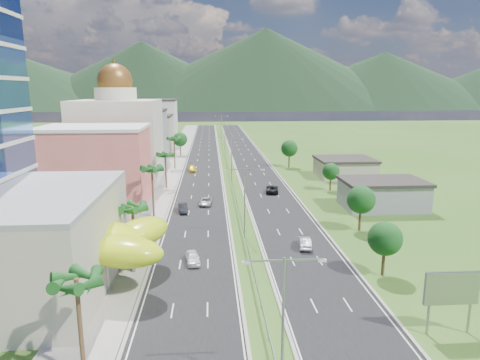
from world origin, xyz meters
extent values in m
plane|color=#2D5119|center=(0.00, 0.00, 0.00)|extent=(500.00, 500.00, 0.00)
cube|color=black|center=(-7.50, 90.00, 0.02)|extent=(11.00, 260.00, 0.04)
cube|color=black|center=(7.50, 90.00, 0.02)|extent=(11.00, 260.00, 0.04)
cube|color=gray|center=(-17.00, 90.00, 0.06)|extent=(7.00, 260.00, 0.12)
cube|color=gray|center=(0.00, 72.00, 0.62)|extent=(0.08, 216.00, 0.28)
cube|color=gray|center=(0.00, 174.00, 0.35)|extent=(0.10, 0.12, 0.70)
cylinder|color=gray|center=(0.00, -25.00, 5.50)|extent=(0.20, 0.20, 11.00)
cube|color=gray|center=(-1.44, -25.00, 10.80)|extent=(2.88, 0.12, 0.12)
cube|color=gray|center=(1.44, -25.00, 10.80)|extent=(2.88, 0.12, 0.12)
cube|color=silver|center=(-2.72, -25.00, 10.70)|extent=(0.60, 0.25, 0.18)
cube|color=silver|center=(2.72, -25.00, 10.70)|extent=(0.60, 0.25, 0.18)
cylinder|color=gray|center=(0.00, 10.00, 5.50)|extent=(0.20, 0.20, 11.00)
cube|color=gray|center=(-1.44, 10.00, 10.80)|extent=(2.88, 0.12, 0.12)
cube|color=gray|center=(1.44, 10.00, 10.80)|extent=(2.88, 0.12, 0.12)
cube|color=silver|center=(-2.72, 10.00, 10.70)|extent=(0.60, 0.25, 0.18)
cube|color=silver|center=(2.72, 10.00, 10.70)|extent=(0.60, 0.25, 0.18)
cylinder|color=gray|center=(0.00, 50.00, 5.50)|extent=(0.20, 0.20, 11.00)
cube|color=gray|center=(-1.44, 50.00, 10.80)|extent=(2.88, 0.12, 0.12)
cube|color=gray|center=(1.44, 50.00, 10.80)|extent=(2.88, 0.12, 0.12)
cube|color=silver|center=(-2.72, 50.00, 10.70)|extent=(0.60, 0.25, 0.18)
cube|color=silver|center=(2.72, 50.00, 10.70)|extent=(0.60, 0.25, 0.18)
cylinder|color=gray|center=(0.00, 95.00, 5.50)|extent=(0.20, 0.20, 11.00)
cube|color=gray|center=(-1.44, 95.00, 10.80)|extent=(2.88, 0.12, 0.12)
cube|color=gray|center=(1.44, 95.00, 10.80)|extent=(2.88, 0.12, 0.12)
cube|color=silver|center=(-2.72, 95.00, 10.70)|extent=(0.60, 0.25, 0.18)
cube|color=silver|center=(2.72, 95.00, 10.70)|extent=(0.60, 0.25, 0.18)
cylinder|color=gray|center=(0.00, 140.00, 5.50)|extent=(0.20, 0.20, 11.00)
cube|color=gray|center=(-1.44, 140.00, 10.80)|extent=(2.88, 0.12, 0.12)
cube|color=gray|center=(1.44, 140.00, 10.80)|extent=(2.88, 0.12, 0.12)
cube|color=silver|center=(-2.72, 140.00, 10.70)|extent=(0.60, 0.25, 0.18)
cube|color=silver|center=(2.72, 140.00, 10.70)|extent=(0.60, 0.25, 0.18)
cylinder|color=gray|center=(-24.00, -2.00, 2.00)|extent=(0.50, 0.50, 4.00)
cylinder|color=gray|center=(-17.00, -7.00, 2.00)|extent=(0.50, 0.50, 4.00)
cylinder|color=gray|center=(-21.00, -10.00, 2.00)|extent=(0.50, 0.50, 4.00)
cylinder|color=gray|center=(-15.00, -2.00, 2.00)|extent=(0.50, 0.50, 4.00)
cube|color=#CB5C53|center=(-28.00, 32.00, 7.50)|extent=(20.00, 15.00, 15.00)
cube|color=beige|center=(-28.00, 55.00, 10.00)|extent=(20.00, 20.00, 20.00)
cylinder|color=beige|center=(-28.00, 55.00, 21.50)|extent=(10.00, 10.00, 3.00)
sphere|color=brown|center=(-28.00, 55.00, 24.50)|extent=(8.40, 8.40, 8.40)
cube|color=gray|center=(-27.00, 80.00, 8.00)|extent=(16.00, 15.00, 16.00)
cube|color=#AA9E8C|center=(-27.00, 102.00, 6.50)|extent=(16.00, 15.00, 13.00)
cube|color=silver|center=(-27.00, 125.00, 9.00)|extent=(16.00, 15.00, 18.00)
cylinder|color=gray|center=(15.00, -18.00, 1.60)|extent=(0.24, 0.24, 3.20)
cylinder|color=gray|center=(19.00, -18.00, 1.60)|extent=(0.24, 0.24, 3.20)
cube|color=#D85919|center=(17.00, -18.00, 4.60)|extent=(5.20, 0.35, 3.20)
cube|color=gray|center=(28.00, 25.00, 2.50)|extent=(15.00, 10.00, 5.00)
cube|color=#AA9E8C|center=(30.00, 55.00, 2.20)|extent=(14.00, 12.00, 4.40)
cylinder|color=#47301C|center=(-15.50, -22.00, 4.25)|extent=(0.36, 0.36, 8.50)
cylinder|color=#47301C|center=(-15.50, 2.00, 3.75)|extent=(0.36, 0.36, 7.50)
cylinder|color=#47301C|center=(-15.50, 22.00, 4.50)|extent=(0.36, 0.36, 9.00)
cylinder|color=#47301C|center=(-15.50, 45.00, 4.00)|extent=(0.36, 0.36, 8.00)
cylinder|color=#47301C|center=(-15.50, 70.00, 4.40)|extent=(0.36, 0.36, 8.80)
cylinder|color=#47301C|center=(-15.50, 95.00, 2.45)|extent=(0.40, 0.40, 4.90)
sphere|color=#164919|center=(-15.50, 95.00, 5.60)|extent=(4.90, 4.90, 4.90)
cylinder|color=#47301C|center=(16.00, -5.00, 2.10)|extent=(0.40, 0.40, 4.20)
sphere|color=#164919|center=(16.00, -5.00, 4.80)|extent=(4.20, 4.20, 4.20)
cylinder|color=#47301C|center=(19.00, 12.00, 2.27)|extent=(0.40, 0.40, 4.55)
sphere|color=#164919|center=(19.00, 12.00, 5.20)|extent=(4.55, 4.55, 4.55)
cylinder|color=#47301C|center=(22.00, 40.00, 1.92)|extent=(0.40, 0.40, 3.85)
sphere|color=#164919|center=(22.00, 40.00, 4.40)|extent=(3.85, 3.85, 3.85)
cylinder|color=#47301C|center=(18.00, 70.00, 2.45)|extent=(0.40, 0.40, 4.90)
sphere|color=#164919|center=(18.00, 70.00, 5.60)|extent=(4.90, 4.90, 4.90)
imported|color=white|center=(-7.66, 0.38, 0.76)|extent=(2.26, 4.44, 1.45)
imported|color=black|center=(-10.44, 24.71, 0.82)|extent=(2.35, 4.94, 1.56)
imported|color=#A3A4AA|center=(-6.20, 29.43, 0.73)|extent=(2.75, 5.16, 1.38)
imported|color=gold|center=(-10.25, 65.25, 0.80)|extent=(2.61, 5.39, 1.51)
imported|color=#9FA0A6|center=(8.39, 5.00, 0.82)|extent=(2.26, 4.91, 1.56)
imported|color=black|center=(8.49, 38.87, 0.83)|extent=(3.44, 6.04, 1.59)
camera|label=1|loc=(-5.11, -53.11, 22.68)|focal=32.00mm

